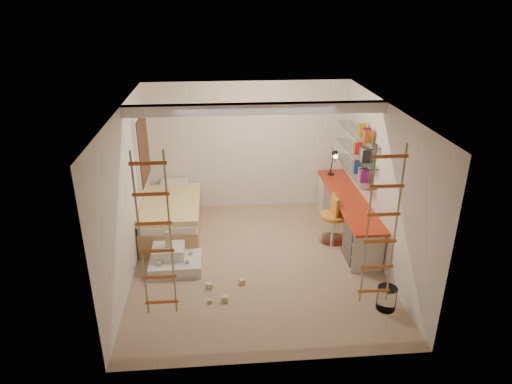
{
  "coord_description": "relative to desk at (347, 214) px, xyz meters",
  "views": [
    {
      "loc": [
        -0.57,
        -6.47,
        4.12
      ],
      "look_at": [
        0.0,
        0.3,
        1.15
      ],
      "focal_mm": 32.0,
      "sensor_mm": 36.0,
      "label": 1
    }
  ],
  "objects": [
    {
      "name": "rope_ladder_left",
      "position": [
        -3.07,
        -2.61,
        1.11
      ],
      "size": [
        0.41,
        0.04,
        2.13
      ],
      "primitive_type": null,
      "color": "#C04620",
      "rests_on": "ceiling"
    },
    {
      "name": "task_lamp",
      "position": [
        -0.05,
        0.96,
        0.73
      ],
      "size": [
        0.14,
        0.36,
        0.57
      ],
      "color": "black",
      "rests_on": "desk"
    },
    {
      "name": "floor",
      "position": [
        -1.72,
        -0.86,
        -0.4
      ],
      "size": [
        4.5,
        4.5,
        0.0
      ],
      "primitive_type": "plane",
      "color": "#977E62",
      "rests_on": "ground"
    },
    {
      "name": "books",
      "position": [
        0.15,
        0.27,
        1.18
      ],
      "size": [
        0.14,
        0.7,
        0.92
      ],
      "color": "#8C1E7F",
      "rests_on": "shelves"
    },
    {
      "name": "ceiling_beam",
      "position": [
        -1.72,
        -0.56,
        2.12
      ],
      "size": [
        4.0,
        0.18,
        0.16
      ],
      "primitive_type": "cube",
      "color": "white",
      "rests_on": "ceiling"
    },
    {
      "name": "window_blind",
      "position": [
        -3.65,
        0.64,
        1.15
      ],
      "size": [
        0.02,
        1.0,
        1.2
      ],
      "primitive_type": "cube",
      "color": "#4C2D1E",
      "rests_on": "window_frame"
    },
    {
      "name": "swivel_chair",
      "position": [
        -0.32,
        -0.3,
        -0.07
      ],
      "size": [
        0.55,
        0.55,
        0.9
      ],
      "color": "orange",
      "rests_on": "floor"
    },
    {
      "name": "waste_bin",
      "position": [
        -0.01,
        -2.22,
        -0.23
      ],
      "size": [
        0.28,
        0.28,
        0.34
      ],
      "primitive_type": "cylinder",
      "color": "white",
      "rests_on": "floor"
    },
    {
      "name": "desk",
      "position": [
        0.0,
        0.0,
        0.0
      ],
      "size": [
        0.56,
        2.8,
        0.75
      ],
      "color": "red",
      "rests_on": "floor"
    },
    {
      "name": "bed",
      "position": [
        -3.2,
        0.36,
        -0.07
      ],
      "size": [
        1.02,
        2.0,
        0.69
      ],
      "color": "#AD7F51",
      "rests_on": "floor"
    },
    {
      "name": "shelves",
      "position": [
        0.15,
        0.27,
        1.1
      ],
      "size": [
        0.25,
        1.8,
        0.71
      ],
      "color": "white",
      "rests_on": "wall_right"
    },
    {
      "name": "rope_ladder_right",
      "position": [
        -0.37,
        -2.61,
        1.11
      ],
      "size": [
        0.41,
        0.04,
        2.13
      ],
      "primitive_type": null,
      "color": "#BF5E20",
      "rests_on": "ceiling"
    },
    {
      "name": "window_frame",
      "position": [
        -3.69,
        0.64,
        1.15
      ],
      "size": [
        0.06,
        1.15,
        1.35
      ],
      "primitive_type": "cube",
      "color": "white",
      "rests_on": "wall_left"
    },
    {
      "name": "play_platform",
      "position": [
        -3.09,
        -0.91,
        -0.26
      ],
      "size": [
        0.84,
        0.66,
        0.37
      ],
      "color": "silver",
      "rests_on": "floor"
    },
    {
      "name": "toy_blocks",
      "position": [
        -2.78,
        -1.22,
        -0.16
      ],
      "size": [
        1.35,
        1.13,
        0.64
      ],
      "color": "#CCB284",
      "rests_on": "floor"
    }
  ]
}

